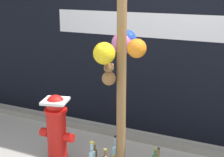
{
  "coord_description": "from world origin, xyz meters",
  "views": [
    {
      "loc": [
        1.21,
        -2.68,
        2.06
      ],
      "look_at": [
        -0.25,
        0.39,
        1.08
      ],
      "focal_mm": 54.12,
      "sensor_mm": 36.0,
      "label": 1
    }
  ],
  "objects_px": {
    "memorial_post": "(121,30)",
    "bottle_2": "(95,157)",
    "fire_hydrant": "(57,128)",
    "bottle_4": "(116,156)",
    "bottle_7": "(122,152)"
  },
  "relations": [
    {
      "from": "memorial_post",
      "to": "bottle_2",
      "type": "bearing_deg",
      "value": 177.93
    },
    {
      "from": "bottle_4",
      "to": "bottle_7",
      "type": "bearing_deg",
      "value": 82.37
    },
    {
      "from": "bottle_2",
      "to": "bottle_7",
      "type": "distance_m",
      "value": 0.32
    },
    {
      "from": "bottle_2",
      "to": "bottle_7",
      "type": "xyz_separation_m",
      "value": [
        0.26,
        0.19,
        0.03
      ]
    },
    {
      "from": "memorial_post",
      "to": "bottle_4",
      "type": "xyz_separation_m",
      "value": [
        -0.08,
        0.06,
        -1.44
      ]
    },
    {
      "from": "memorial_post",
      "to": "bottle_7",
      "type": "bearing_deg",
      "value": 107.51
    },
    {
      "from": "fire_hydrant",
      "to": "bottle_4",
      "type": "bearing_deg",
      "value": 15.56
    },
    {
      "from": "fire_hydrant",
      "to": "bottle_7",
      "type": "height_order",
      "value": "fire_hydrant"
    },
    {
      "from": "memorial_post",
      "to": "bottle_2",
      "type": "distance_m",
      "value": 1.53
    },
    {
      "from": "bottle_2",
      "to": "bottle_4",
      "type": "height_order",
      "value": "bottle_4"
    },
    {
      "from": "bottle_4",
      "to": "fire_hydrant",
      "type": "bearing_deg",
      "value": -164.44
    },
    {
      "from": "bottle_4",
      "to": "bottle_2",
      "type": "bearing_deg",
      "value": -168.41
    },
    {
      "from": "memorial_post",
      "to": "fire_hydrant",
      "type": "distance_m",
      "value": 1.38
    },
    {
      "from": "bottle_2",
      "to": "bottle_4",
      "type": "relative_size",
      "value": 0.71
    },
    {
      "from": "bottle_2",
      "to": "memorial_post",
      "type": "bearing_deg",
      "value": -2.07
    }
  ]
}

